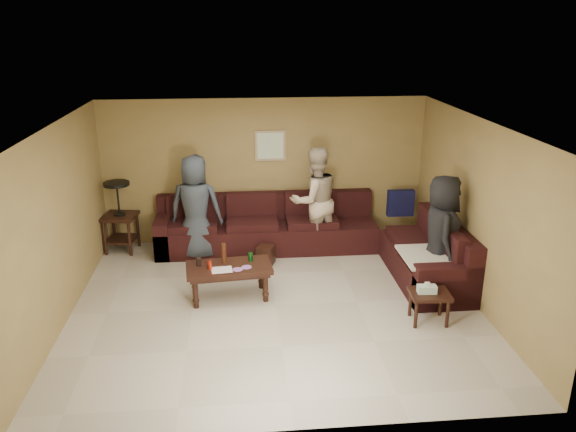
# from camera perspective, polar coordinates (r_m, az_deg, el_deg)

# --- Properties ---
(room) EXTENTS (5.60, 5.50, 2.50)m
(room) POSITION_cam_1_polar(r_m,az_deg,el_deg) (7.19, -1.36, 2.68)
(room) COLOR #B6AD9A
(room) RESTS_ON ground
(sectional_sofa) EXTENTS (4.65, 2.90, 0.97)m
(sectional_sofa) POSITION_cam_1_polar(r_m,az_deg,el_deg) (9.14, 3.14, -2.50)
(sectional_sofa) COLOR black
(sectional_sofa) RESTS_ON ground
(coffee_table) EXTENTS (1.23, 0.70, 0.77)m
(coffee_table) POSITION_cam_1_polar(r_m,az_deg,el_deg) (7.90, -6.04, -5.52)
(coffee_table) COLOR black
(coffee_table) RESTS_ON ground
(end_table_left) EXTENTS (0.61, 0.61, 1.20)m
(end_table_left) POSITION_cam_1_polar(r_m,az_deg,el_deg) (9.78, -16.72, 0.06)
(end_table_left) COLOR black
(end_table_left) RESTS_ON ground
(side_table_right) EXTENTS (0.53, 0.44, 0.56)m
(side_table_right) POSITION_cam_1_polar(r_m,az_deg,el_deg) (7.49, 14.14, -7.89)
(side_table_right) COLOR black
(side_table_right) RESTS_ON ground
(waste_bin) EXTENTS (0.33, 0.33, 0.31)m
(waste_bin) POSITION_cam_1_polar(r_m,az_deg,el_deg) (9.03, -2.26, -3.96)
(waste_bin) COLOR black
(waste_bin) RESTS_ON ground
(wall_art) EXTENTS (0.52, 0.04, 0.52)m
(wall_art) POSITION_cam_1_polar(r_m,az_deg,el_deg) (9.58, -1.81, 7.15)
(wall_art) COLOR #9F8363
(wall_art) RESTS_ON ground
(person_left) EXTENTS (0.92, 0.67, 1.72)m
(person_left) POSITION_cam_1_polar(r_m,az_deg,el_deg) (9.16, -9.36, 0.87)
(person_left) COLOR #2D353F
(person_left) RESTS_ON ground
(person_middle) EXTENTS (1.04, 0.92, 1.79)m
(person_middle) POSITION_cam_1_polar(r_m,az_deg,el_deg) (9.28, 2.72, 1.59)
(person_middle) COLOR tan
(person_middle) RESTS_ON ground
(person_right) EXTENTS (0.67, 0.91, 1.70)m
(person_right) POSITION_cam_1_polar(r_m,az_deg,el_deg) (8.25, 15.29, -1.73)
(person_right) COLOR black
(person_right) RESTS_ON ground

